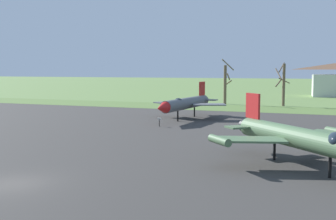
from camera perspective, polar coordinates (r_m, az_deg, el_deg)
ground_plane at (r=26.03m, az=-20.54°, el=-9.58°), size 600.00×600.00×0.00m
asphalt_apron at (r=40.15m, az=-4.02°, el=-3.94°), size 102.22×57.17×0.05m
grass_verge_strip at (r=72.70m, az=7.66°, el=0.30°), size 162.22×12.00×0.06m
jet_fighter_front_left at (r=55.12m, az=2.37°, el=0.93°), size 10.65×15.94×4.89m
info_placard_front_left at (r=48.29m, az=-1.19°, el=-1.57°), size 0.45×0.22×1.08m
jet_fighter_rear_center at (r=29.02m, az=17.89°, el=-3.70°), size 11.82×12.24×4.78m
bare_tree_far_left at (r=80.87m, az=7.88°, el=3.65°), size 2.26×3.11×8.66m
bare_tree_left_of_center at (r=78.64m, az=15.50°, el=3.53°), size 2.80×3.10×7.94m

